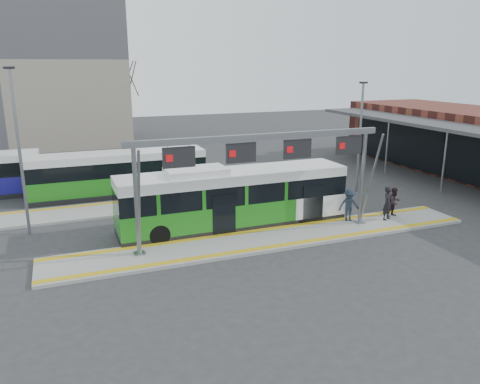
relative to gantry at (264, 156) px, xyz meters
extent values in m
plane|color=#2D2D30|center=(0.35, -0.25, -4.30)|extent=(120.00, 120.00, 0.00)
cube|color=gray|center=(0.35, -0.25, -4.22)|extent=(22.00, 3.00, 0.15)
cube|color=gray|center=(-3.65, 7.75, -4.22)|extent=(20.00, 3.00, 0.15)
cube|color=gold|center=(0.35, 0.90, -4.14)|extent=(22.00, 0.35, 0.02)
cube|color=gold|center=(0.35, -1.40, -4.14)|extent=(22.00, 0.35, 0.02)
cube|color=gold|center=(-3.65, 8.90, -4.14)|extent=(20.00, 0.35, 0.02)
cylinder|color=slate|center=(-6.15, 0.05, -1.62)|extent=(0.20, 0.20, 5.05)
cube|color=slate|center=(-6.15, 0.05, -4.12)|extent=(0.50, 0.50, 0.06)
cylinder|color=slate|center=(-6.15, -0.65, -1.62)|extent=(0.12, 1.46, 4.90)
cylinder|color=slate|center=(5.85, 0.05, -1.62)|extent=(0.20, 0.20, 5.05)
cube|color=slate|center=(5.85, 0.05, -4.12)|extent=(0.50, 0.50, 0.06)
cylinder|color=slate|center=(5.85, -0.65, -1.62)|extent=(0.12, 1.46, 4.90)
cube|color=slate|center=(-0.15, 0.05, 0.90)|extent=(13.00, 0.25, 0.30)
cube|color=black|center=(-4.15, 0.05, 0.20)|extent=(1.50, 0.12, 0.95)
cube|color=#BC0B0F|center=(-4.60, -0.02, 0.20)|extent=(0.32, 0.02, 0.32)
cube|color=black|center=(-1.15, 0.05, 0.20)|extent=(1.50, 0.12, 0.95)
cube|color=#BC0B0F|center=(-1.60, -0.02, 0.20)|extent=(0.32, 0.02, 0.32)
cube|color=black|center=(1.85, 0.05, 0.20)|extent=(1.50, 0.12, 0.95)
cube|color=#BC0B0F|center=(1.40, -0.02, 0.20)|extent=(0.32, 0.02, 0.32)
cube|color=black|center=(4.85, 0.05, 0.20)|extent=(1.50, 0.12, 0.95)
cube|color=#BC0B0F|center=(4.40, -0.02, 0.20)|extent=(0.32, 0.02, 0.32)
cube|color=black|center=(18.15, 3.75, -2.30)|extent=(0.15, 28.00, 3.60)
cube|color=#3F3F42|center=(16.85, 3.75, 0.00)|extent=(4.00, 30.00, 0.25)
cylinder|color=slate|center=(15.15, 3.75, -2.15)|extent=(0.14, 0.14, 4.30)
cylinder|color=slate|center=(15.15, 9.75, -2.15)|extent=(0.14, 0.14, 4.30)
cube|color=gray|center=(-13.65, 35.75, 4.70)|extent=(24.00, 12.00, 18.00)
cube|color=black|center=(-0.64, 2.38, -4.12)|extent=(12.40, 2.70, 0.36)
cube|color=#1F791A|center=(-0.64, 2.38, -3.34)|extent=(12.40, 2.70, 1.19)
cube|color=black|center=(-0.64, 2.38, -2.24)|extent=(12.40, 2.62, 1.03)
cube|color=white|center=(-0.64, 2.38, -1.46)|extent=(12.40, 2.70, 0.52)
cube|color=orange|center=(5.54, 2.41, -1.56)|extent=(0.06, 1.84, 0.29)
cube|color=white|center=(-2.71, 2.37, -1.05)|extent=(3.11, 1.86, 0.31)
cylinder|color=black|center=(-4.97, 1.19, -3.78)|extent=(1.03, 0.32, 1.03)
cylinder|color=black|center=(-4.98, 3.52, -3.78)|extent=(1.03, 0.32, 1.03)
cylinder|color=black|center=(3.08, 1.23, -3.78)|extent=(1.03, 0.32, 1.03)
cylinder|color=black|center=(3.07, 3.56, -3.78)|extent=(1.03, 0.32, 1.03)
cube|color=black|center=(-5.61, 11.24, -4.13)|extent=(11.60, 2.52, 0.34)
cube|color=#1F791A|center=(-5.61, 11.24, -3.41)|extent=(11.60, 2.52, 1.11)
cube|color=black|center=(-5.61, 11.24, -2.37)|extent=(11.60, 2.44, 0.97)
cube|color=white|center=(-5.61, 11.24, -1.64)|extent=(11.60, 2.52, 0.48)
cylinder|color=black|center=(-9.67, 10.17, -3.82)|extent=(0.97, 0.29, 0.97)
cylinder|color=black|center=(-9.66, 12.34, -3.82)|extent=(0.97, 0.29, 0.97)
cylinder|color=black|center=(-2.14, 10.14, -3.82)|extent=(0.97, 0.29, 0.97)
cylinder|color=black|center=(-2.13, 12.30, -3.82)|extent=(0.97, 0.29, 0.97)
cylinder|color=black|center=(-12.70, 12.88, -3.82)|extent=(0.96, 0.30, 0.96)
cylinder|color=black|center=(-12.66, 15.02, -3.82)|extent=(0.96, 0.30, 0.96)
imported|color=black|center=(7.56, -0.07, -3.21)|extent=(0.81, 0.68, 1.88)
imported|color=black|center=(8.30, 0.29, -3.31)|extent=(0.92, 0.77, 1.69)
imported|color=#1E2B36|center=(5.46, 0.56, -3.25)|extent=(1.31, 0.98, 1.81)
cylinder|color=#382B21|center=(-7.41, 32.29, -0.29)|extent=(0.28, 0.28, 8.03)
cylinder|color=#382B21|center=(-1.41, 32.27, -0.23)|extent=(0.28, 0.28, 8.15)
cylinder|color=slate|center=(-10.97, 5.15, -0.11)|extent=(0.16, 0.16, 8.38)
cube|color=black|center=(-10.97, 5.15, 4.08)|extent=(0.50, 0.25, 0.12)
cylinder|color=slate|center=(9.80, 6.00, -0.61)|extent=(0.16, 0.16, 7.38)
cube|color=black|center=(9.80, 6.00, 3.08)|extent=(0.50, 0.25, 0.12)
camera|label=1|loc=(-9.13, -20.17, 4.23)|focal=35.00mm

